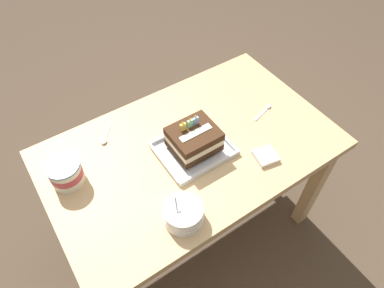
{
  "coord_description": "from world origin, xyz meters",
  "views": [
    {
      "loc": [
        -0.51,
        -0.77,
        1.87
      ],
      "look_at": [
        -0.0,
        -0.01,
        0.76
      ],
      "focal_mm": 32.35,
      "sensor_mm": 36.0,
      "label": 1
    }
  ],
  "objects_px": {
    "foil_tray": "(193,149)",
    "bowl_stack": "(183,214)",
    "ice_cream_tub": "(66,173)",
    "serving_spoon_by_bowls": "(105,139)",
    "serving_spoon_near_tray": "(266,109)",
    "napkin_pile": "(266,156)",
    "birthday_cake": "(193,139)"
  },
  "relations": [
    {
      "from": "foil_tray",
      "to": "bowl_stack",
      "type": "distance_m",
      "value": 0.32
    },
    {
      "from": "ice_cream_tub",
      "to": "serving_spoon_by_bowls",
      "type": "relative_size",
      "value": 1.15
    },
    {
      "from": "ice_cream_tub",
      "to": "bowl_stack",
      "type": "bearing_deg",
      "value": -53.89
    },
    {
      "from": "ice_cream_tub",
      "to": "serving_spoon_near_tray",
      "type": "relative_size",
      "value": 1.02
    },
    {
      "from": "serving_spoon_near_tray",
      "to": "foil_tray",
      "type": "bearing_deg",
      "value": -178.44
    },
    {
      "from": "foil_tray",
      "to": "napkin_pile",
      "type": "height_order",
      "value": "foil_tray"
    },
    {
      "from": "birthday_cake",
      "to": "ice_cream_tub",
      "type": "height_order",
      "value": "birthday_cake"
    },
    {
      "from": "foil_tray",
      "to": "serving_spoon_near_tray",
      "type": "height_order",
      "value": "foil_tray"
    },
    {
      "from": "napkin_pile",
      "to": "ice_cream_tub",
      "type": "bearing_deg",
      "value": 154.23
    },
    {
      "from": "serving_spoon_near_tray",
      "to": "napkin_pile",
      "type": "bearing_deg",
      "value": -131.98
    },
    {
      "from": "ice_cream_tub",
      "to": "birthday_cake",
      "type": "bearing_deg",
      "value": -16.68
    },
    {
      "from": "serving_spoon_by_bowls",
      "to": "napkin_pile",
      "type": "bearing_deg",
      "value": -41.86
    },
    {
      "from": "birthday_cake",
      "to": "serving_spoon_by_bowls",
      "type": "relative_size",
      "value": 1.64
    },
    {
      "from": "serving_spoon_by_bowls",
      "to": "birthday_cake",
      "type": "bearing_deg",
      "value": -42.33
    },
    {
      "from": "ice_cream_tub",
      "to": "serving_spoon_near_tray",
      "type": "xyz_separation_m",
      "value": [
        0.9,
        -0.14,
        -0.05
      ]
    },
    {
      "from": "birthday_cake",
      "to": "serving_spoon_by_bowls",
      "type": "xyz_separation_m",
      "value": [
        -0.28,
        0.26,
        -0.07
      ]
    },
    {
      "from": "bowl_stack",
      "to": "napkin_pile",
      "type": "relative_size",
      "value": 1.45
    },
    {
      "from": "foil_tray",
      "to": "birthday_cake",
      "type": "xyz_separation_m",
      "value": [
        0.0,
        0.0,
        0.07
      ]
    },
    {
      "from": "birthday_cake",
      "to": "bowl_stack",
      "type": "height_order",
      "value": "birthday_cake"
    },
    {
      "from": "foil_tray",
      "to": "serving_spoon_near_tray",
      "type": "distance_m",
      "value": 0.42
    },
    {
      "from": "ice_cream_tub",
      "to": "napkin_pile",
      "type": "distance_m",
      "value": 0.79
    },
    {
      "from": "foil_tray",
      "to": "bowl_stack",
      "type": "bearing_deg",
      "value": -130.24
    },
    {
      "from": "birthday_cake",
      "to": "napkin_pile",
      "type": "xyz_separation_m",
      "value": [
        0.23,
        -0.2,
        -0.06
      ]
    },
    {
      "from": "birthday_cake",
      "to": "bowl_stack",
      "type": "bearing_deg",
      "value": -130.21
    },
    {
      "from": "ice_cream_tub",
      "to": "serving_spoon_near_tray",
      "type": "distance_m",
      "value": 0.91
    },
    {
      "from": "birthday_cake",
      "to": "ice_cream_tub",
      "type": "bearing_deg",
      "value": 163.32
    },
    {
      "from": "birthday_cake",
      "to": "foil_tray",
      "type": "bearing_deg",
      "value": -90.0
    },
    {
      "from": "napkin_pile",
      "to": "serving_spoon_by_bowls",
      "type": "bearing_deg",
      "value": 138.14
    },
    {
      "from": "serving_spoon_near_tray",
      "to": "serving_spoon_by_bowls",
      "type": "distance_m",
      "value": 0.74
    },
    {
      "from": "foil_tray",
      "to": "serving_spoon_by_bowls",
      "type": "bearing_deg",
      "value": 137.64
    },
    {
      "from": "serving_spoon_by_bowls",
      "to": "napkin_pile",
      "type": "height_order",
      "value": "napkin_pile"
    },
    {
      "from": "napkin_pile",
      "to": "birthday_cake",
      "type": "bearing_deg",
      "value": 138.74
    }
  ]
}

